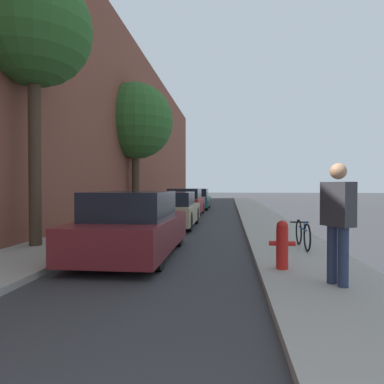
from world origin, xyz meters
name	(u,v)px	position (x,y,z in m)	size (l,w,h in m)	color
ground_plane	(199,220)	(0.00, 16.00, 0.00)	(120.00, 120.00, 0.00)	#333335
sidewalk_left	(138,218)	(-2.90, 16.00, 0.06)	(2.00, 52.00, 0.12)	#9E998E
sidewalk_right	(263,219)	(2.90, 16.00, 0.06)	(2.00, 52.00, 0.12)	#9E998E
building_facade_left	(110,117)	(-4.25, 16.00, 4.86)	(0.70, 52.00, 9.72)	brown
parked_car_maroon	(133,226)	(-0.79, 7.65, 0.69)	(1.85, 4.27, 1.46)	black
parked_car_champagne	(171,210)	(-0.82, 13.11, 0.65)	(1.82, 4.02, 1.35)	black
parked_car_red	(185,203)	(-0.96, 18.44, 0.68)	(1.77, 4.52, 1.43)	black
parked_car_teal	(196,199)	(-0.84, 23.37, 0.66)	(1.74, 3.99, 1.38)	black
street_tree_near	(34,30)	(-3.40, 8.12, 5.42)	(2.83, 2.83, 6.76)	#423323
street_tree_far	(135,122)	(-3.49, 17.72, 4.92)	(3.94, 3.94, 6.80)	#423323
fire_hydrant	(282,244)	(2.31, 6.28, 0.56)	(0.46, 0.21, 0.86)	red
pedestrian	(338,216)	(2.98, 5.34, 1.14)	(0.45, 0.53, 1.81)	#283351
bicycle	(303,234)	(3.11, 8.46, 0.45)	(0.44, 1.55, 0.63)	black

